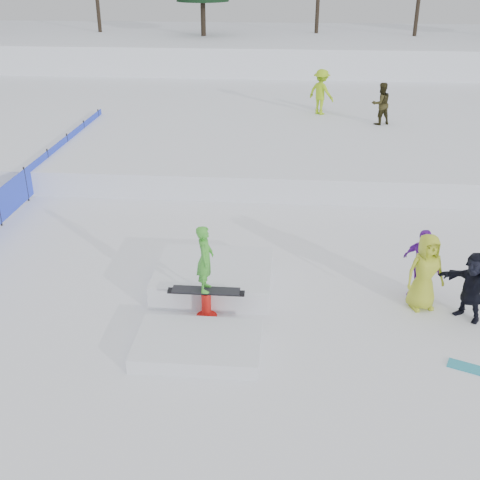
# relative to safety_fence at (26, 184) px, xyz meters

# --- Properties ---
(ground) EXTENTS (120.00, 120.00, 0.00)m
(ground) POSITION_rel_safety_fence_xyz_m (6.50, -6.60, -0.55)
(ground) COLOR white
(snow_berm) EXTENTS (60.00, 14.00, 2.40)m
(snow_berm) POSITION_rel_safety_fence_xyz_m (6.50, 23.40, 0.65)
(snow_berm) COLOR white
(snow_berm) RESTS_ON ground
(snow_midrise) EXTENTS (50.00, 18.00, 0.80)m
(snow_midrise) POSITION_rel_safety_fence_xyz_m (6.50, 9.40, -0.15)
(snow_midrise) COLOR white
(snow_midrise) RESTS_ON ground
(safety_fence) EXTENTS (0.05, 16.00, 1.10)m
(safety_fence) POSITION_rel_safety_fence_xyz_m (0.00, 0.00, 0.00)
(safety_fence) COLOR blue
(safety_fence) RESTS_ON ground
(walker_olive) EXTENTS (0.98, 0.89, 1.64)m
(walker_olive) POSITION_rel_safety_fence_xyz_m (11.58, 7.29, 1.07)
(walker_olive) COLOR #2D2811
(walker_olive) RESTS_ON snow_midrise
(walker_ygreen) EXTENTS (1.37, 1.30, 1.86)m
(walker_ygreen) POSITION_rel_safety_fence_xyz_m (9.29, 8.81, 1.18)
(walker_ygreen) COLOR #9DD118
(walker_ygreen) RESTS_ON snow_midrise
(spectator_purple) EXTENTS (0.93, 1.00, 1.64)m
(spectator_purple) POSITION_rel_safety_fence_xyz_m (11.00, -4.91, 0.27)
(spectator_purple) COLOR #6E19AF
(spectator_purple) RESTS_ON ground
(spectator_yellow) EXTENTS (0.96, 0.76, 1.72)m
(spectator_yellow) POSITION_rel_safety_fence_xyz_m (11.00, -5.33, 0.31)
(spectator_yellow) COLOR #B2BF29
(spectator_yellow) RESTS_ON ground
(spectator_dark) EXTENTS (1.30, 1.30, 1.51)m
(spectator_dark) POSITION_rel_safety_fence_xyz_m (11.90, -5.68, 0.20)
(spectator_dark) COLOR black
(spectator_dark) RESTS_ON ground
(jib_rail_feature) EXTENTS (2.60, 4.40, 2.11)m
(jib_rail_feature) POSITION_rel_safety_fence_xyz_m (6.43, -5.59, -0.25)
(jib_rail_feature) COLOR white
(jib_rail_feature) RESTS_ON ground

